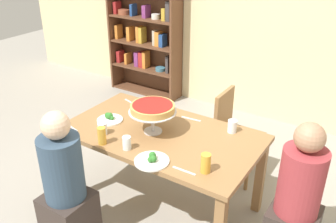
{
  "coord_description": "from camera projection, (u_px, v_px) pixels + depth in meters",
  "views": [
    {
      "loc": [
        1.46,
        -2.16,
        2.24
      ],
      "look_at": [
        0.0,
        0.1,
        0.89
      ],
      "focal_mm": 39.33,
      "sensor_mm": 36.0,
      "label": 1
    }
  ],
  "objects": [
    {
      "name": "ground_plane",
      "position": [
        162.0,
        203.0,
        3.33
      ],
      "size": [
        12.0,
        12.0,
        0.0
      ],
      "primitive_type": "plane",
      "color": "gray"
    },
    {
      "name": "rear_partition",
      "position": [
        264.0,
        6.0,
        4.36
      ],
      "size": [
        8.0,
        0.12,
        2.8
      ],
      "primitive_type": "cube",
      "color": "beige",
      "rests_on": "ground_plane"
    },
    {
      "name": "dining_table",
      "position": [
        161.0,
        142.0,
        3.04
      ],
      "size": [
        1.6,
        0.9,
        0.74
      ],
      "color": "olive",
      "rests_on": "ground_plane"
    },
    {
      "name": "bookshelf",
      "position": [
        146.0,
        15.0,
        5.11
      ],
      "size": [
        1.12,
        0.3,
        2.21
      ],
      "color": "brown",
      "rests_on": "ground_plane"
    },
    {
      "name": "diner_near_left",
      "position": [
        66.0,
        191.0,
        2.72
      ],
      "size": [
        0.34,
        0.34,
        1.15
      ],
      "rotation": [
        0.0,
        0.0,
        1.57
      ],
      "color": "#382D28",
      "rests_on": "ground_plane"
    },
    {
      "name": "diner_head_east",
      "position": [
        296.0,
        206.0,
        2.57
      ],
      "size": [
        0.34,
        0.34,
        1.15
      ],
      "rotation": [
        0.0,
        0.0,
        3.14
      ],
      "color": "#382D28",
      "rests_on": "ground_plane"
    },
    {
      "name": "chair_far_right",
      "position": [
        233.0,
        130.0,
        3.55
      ],
      "size": [
        0.4,
        0.4,
        0.87
      ],
      "rotation": [
        0.0,
        0.0,
        -1.57
      ],
      "color": "olive",
      "rests_on": "ground_plane"
    },
    {
      "name": "deep_dish_pizza_stand",
      "position": [
        153.0,
        109.0,
        2.92
      ],
      "size": [
        0.39,
        0.39,
        0.25
      ],
      "color": "silver",
      "rests_on": "dining_table"
    },
    {
      "name": "salad_plate_near_diner",
      "position": [
        110.0,
        118.0,
        3.18
      ],
      "size": [
        0.22,
        0.22,
        0.07
      ],
      "color": "white",
      "rests_on": "dining_table"
    },
    {
      "name": "salad_plate_far_diner",
      "position": [
        152.0,
        160.0,
        2.62
      ],
      "size": [
        0.25,
        0.25,
        0.07
      ],
      "color": "white",
      "rests_on": "dining_table"
    },
    {
      "name": "salad_plate_spare",
      "position": [
        158.0,
        109.0,
        3.35
      ],
      "size": [
        0.25,
        0.25,
        0.07
      ],
      "color": "white",
      "rests_on": "dining_table"
    },
    {
      "name": "beer_glass_amber_tall",
      "position": [
        102.0,
        136.0,
        2.82
      ],
      "size": [
        0.06,
        0.06,
        0.14
      ],
      "primitive_type": "cylinder",
      "color": "gold",
      "rests_on": "dining_table"
    },
    {
      "name": "beer_glass_amber_short",
      "position": [
        206.0,
        163.0,
        2.49
      ],
      "size": [
        0.07,
        0.07,
        0.14
      ],
      "primitive_type": "cylinder",
      "color": "gold",
      "rests_on": "dining_table"
    },
    {
      "name": "water_glass_clear_near",
      "position": [
        232.0,
        126.0,
        2.99
      ],
      "size": [
        0.08,
        0.08,
        0.1
      ],
      "primitive_type": "cylinder",
      "color": "white",
      "rests_on": "dining_table"
    },
    {
      "name": "water_glass_clear_far",
      "position": [
        127.0,
        143.0,
        2.76
      ],
      "size": [
        0.07,
        0.07,
        0.1
      ],
      "primitive_type": "cylinder",
      "color": "white",
      "rests_on": "dining_table"
    },
    {
      "name": "water_glass_clear_spare",
      "position": [
        102.0,
        129.0,
        2.96
      ],
      "size": [
        0.07,
        0.07,
        0.1
      ],
      "primitive_type": "cylinder",
      "color": "white",
      "rests_on": "dining_table"
    },
    {
      "name": "cutlery_fork_near",
      "position": [
        71.0,
        127.0,
        3.07
      ],
      "size": [
        0.18,
        0.06,
        0.0
      ],
      "primitive_type": "cube",
      "rotation": [
        0.0,
        0.0,
        -0.25
      ],
      "color": "silver",
      "rests_on": "dining_table"
    },
    {
      "name": "cutlery_knife_near",
      "position": [
        131.0,
        102.0,
        3.52
      ],
      "size": [
        0.18,
        0.07,
        0.0
      ],
      "primitive_type": "cube",
      "rotation": [
        0.0,
        0.0,
        2.85
      ],
      "color": "silver",
      "rests_on": "dining_table"
    },
    {
      "name": "cutlery_fork_far",
      "position": [
        191.0,
        119.0,
        3.21
      ],
      "size": [
        0.18,
        0.03,
        0.0
      ],
      "primitive_type": "cube",
      "rotation": [
        0.0,
        0.0,
        3.23
      ],
      "color": "silver",
      "rests_on": "dining_table"
    },
    {
      "name": "cutlery_knife_far",
      "position": [
        184.0,
        171.0,
        2.52
      ],
      "size": [
        0.18,
        0.02,
        0.0
      ],
      "primitive_type": "cube",
      "rotation": [
        0.0,
        0.0,
        0.01
      ],
      "color": "silver",
      "rests_on": "dining_table"
    }
  ]
}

